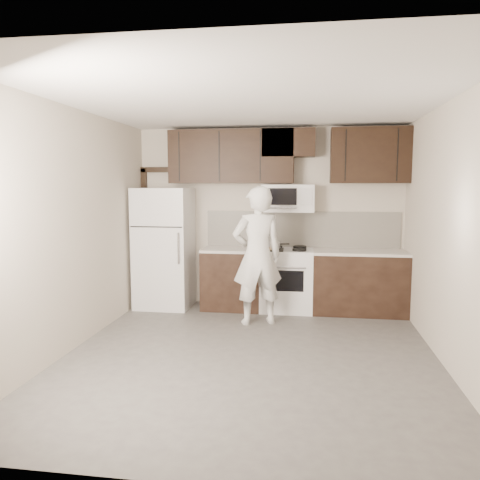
% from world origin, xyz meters
% --- Properties ---
extents(floor, '(4.50, 4.50, 0.00)m').
position_xyz_m(floor, '(0.00, 0.00, 0.00)').
color(floor, '#4C4947').
rests_on(floor, ground).
extents(back_wall, '(4.00, 0.00, 4.00)m').
position_xyz_m(back_wall, '(0.00, 2.25, 1.35)').
color(back_wall, '#BAB09E').
rests_on(back_wall, ground).
extents(ceiling, '(4.50, 4.50, 0.00)m').
position_xyz_m(ceiling, '(0.00, 0.00, 2.70)').
color(ceiling, white).
rests_on(ceiling, back_wall).
extents(counter_run, '(2.95, 0.64, 0.91)m').
position_xyz_m(counter_run, '(0.60, 1.94, 0.46)').
color(counter_run, black).
rests_on(counter_run, floor).
extents(stove, '(0.76, 0.66, 0.94)m').
position_xyz_m(stove, '(0.30, 1.94, 0.46)').
color(stove, silver).
rests_on(stove, floor).
extents(backsplash, '(2.90, 0.02, 0.54)m').
position_xyz_m(backsplash, '(0.50, 2.24, 1.18)').
color(backsplash, silver).
rests_on(backsplash, counter_run).
extents(upper_cabinets, '(3.48, 0.35, 0.78)m').
position_xyz_m(upper_cabinets, '(0.21, 2.08, 2.28)').
color(upper_cabinets, black).
rests_on(upper_cabinets, back_wall).
extents(microwave, '(0.76, 0.42, 0.40)m').
position_xyz_m(microwave, '(0.30, 2.06, 1.65)').
color(microwave, silver).
rests_on(microwave, upper_cabinets).
extents(refrigerator, '(0.80, 0.76, 1.80)m').
position_xyz_m(refrigerator, '(-1.55, 1.89, 0.90)').
color(refrigerator, silver).
rests_on(refrigerator, floor).
extents(door_trim, '(0.50, 0.08, 2.12)m').
position_xyz_m(door_trim, '(-1.92, 2.21, 1.25)').
color(door_trim, black).
rests_on(door_trim, floor).
extents(saucepan, '(0.31, 0.18, 0.17)m').
position_xyz_m(saucepan, '(0.12, 1.79, 0.98)').
color(saucepan, silver).
rests_on(saucepan, stove).
extents(baking_tray, '(0.42, 0.32, 0.02)m').
position_xyz_m(baking_tray, '(0.05, 1.78, 0.92)').
color(baking_tray, black).
rests_on(baking_tray, counter_run).
extents(pizza, '(0.28, 0.28, 0.02)m').
position_xyz_m(pizza, '(0.05, 1.78, 0.94)').
color(pizza, beige).
rests_on(pizza, baking_tray).
extents(person, '(0.78, 0.65, 1.83)m').
position_xyz_m(person, '(-0.06, 1.21, 0.92)').
color(person, white).
rests_on(person, floor).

